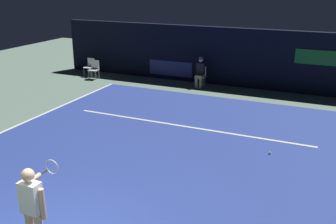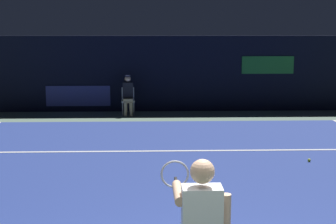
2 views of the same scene
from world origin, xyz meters
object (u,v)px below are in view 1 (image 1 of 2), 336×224
(tennis_player, at_px, (33,208))
(courtside_chair_near, at_px, (94,69))
(line_judge_on_chair, at_px, (200,72))
(tennis_ball, at_px, (270,153))
(courtside_chair_far, at_px, (90,66))

(tennis_player, bearing_deg, courtside_chair_near, 119.86)
(tennis_player, height_order, line_judge_on_chair, tennis_player)
(tennis_player, relative_size, tennis_ball, 25.44)
(tennis_ball, bearing_deg, tennis_player, -116.40)
(courtside_chair_near, height_order, tennis_ball, courtside_chair_near)
(courtside_chair_far, bearing_deg, line_judge_on_chair, 2.59)
(tennis_player, xyz_separation_m, line_judge_on_chair, (-1.25, 11.88, -0.30))
(tennis_player, bearing_deg, courtside_chair_far, 120.96)
(tennis_player, relative_size, courtside_chair_near, 1.97)
(courtside_chair_near, xyz_separation_m, tennis_ball, (9.38, -5.28, -0.46))
(tennis_player, bearing_deg, tennis_ball, 63.60)
(line_judge_on_chair, height_order, courtside_chair_near, line_judge_on_chair)
(courtside_chair_far, xyz_separation_m, tennis_ball, (9.92, -5.69, -0.46))
(tennis_player, height_order, courtside_chair_far, tennis_player)
(courtside_chair_near, xyz_separation_m, courtside_chair_far, (-0.53, 0.41, 0.00))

